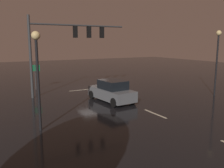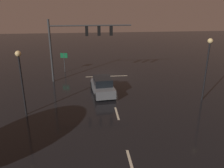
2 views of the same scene
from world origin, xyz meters
name	(u,v)px [view 1 (image 1 of 2)]	position (x,y,z in m)	size (l,w,h in m)	color
ground_plane	(92,88)	(0.00, 0.00, 0.00)	(80.00, 80.00, 0.00)	black
traffic_signal_assembly	(68,39)	(2.89, 1.46, 4.83)	(8.76, 0.47, 6.74)	#383A3D
lane_dash_far	(111,96)	(0.00, 4.00, 0.00)	(2.20, 0.16, 0.01)	beige
lane_dash_mid	(155,114)	(0.00, 10.00, 0.00)	(2.20, 0.16, 0.01)	beige
stop_bar	(93,89)	(0.00, 0.27, 0.00)	(5.00, 0.16, 0.01)	beige
car_approaching	(112,91)	(0.86, 5.69, 0.80)	(2.26, 4.50, 1.70)	slate
street_lamp_left_kerb	(217,51)	(-8.03, 8.16, 3.85)	(0.44, 0.44, 5.58)	black
street_lamp_right_kerb	(37,62)	(7.18, 9.42, 3.58)	(0.44, 0.44, 5.13)	black
route_sign	(35,72)	(5.09, -2.06, 1.79)	(0.89, 0.26, 2.48)	#383A3D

